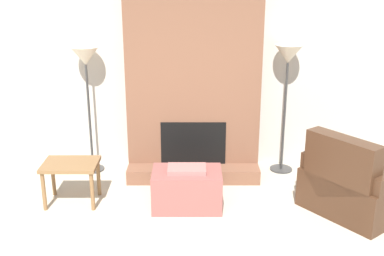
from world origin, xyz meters
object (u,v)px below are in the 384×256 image
(ottoman, at_px, (186,188))
(armchair, at_px, (351,187))
(side_table, at_px, (69,169))
(floor_lamp_left, at_px, (84,65))
(floor_lamp_right, at_px, (286,63))

(ottoman, height_order, armchair, armchair)
(ottoman, distance_m, side_table, 1.32)
(ottoman, xyz_separation_m, side_table, (-1.30, 0.11, 0.18))
(floor_lamp_left, bearing_deg, floor_lamp_right, 0.00)
(ottoman, relative_size, side_table, 1.25)
(armchair, relative_size, side_table, 2.09)
(armchair, bearing_deg, floor_lamp_left, 31.50)
(armchair, relative_size, floor_lamp_right, 0.77)
(side_table, bearing_deg, floor_lamp_right, 20.03)
(side_table, distance_m, floor_lamp_right, 2.89)
(armchair, distance_m, floor_lamp_left, 3.44)
(side_table, xyz_separation_m, floor_lamp_left, (0.04, 0.92, 0.99))
(floor_lamp_left, relative_size, floor_lamp_right, 0.98)
(ottoman, xyz_separation_m, floor_lamp_left, (-1.25, 1.04, 1.18))
(ottoman, relative_size, floor_lamp_left, 0.47)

